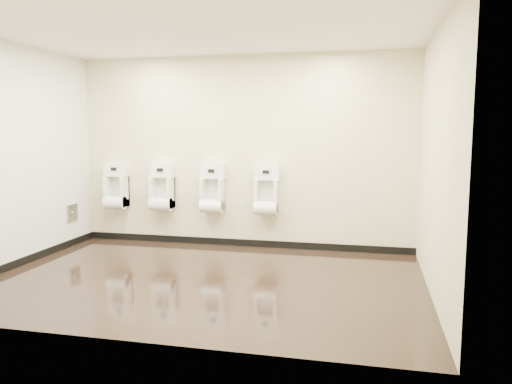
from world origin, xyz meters
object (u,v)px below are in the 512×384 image
Objects in this scene: access_panel at (72,213)px; urinal_3 at (267,194)px; urinal_0 at (116,189)px; urinal_1 at (162,191)px; urinal_2 at (213,192)px.

access_panel is 0.36× the size of urinal_3.
urinal_0 is 1.00× the size of urinal_1.
urinal_0 is 1.00× the size of urinal_2.
urinal_1 is at bearing 0.00° from urinal_0.
urinal_1 is at bearing 180.00° from urinal_3.
urinal_1 reaches higher than access_panel.
urinal_0 is at bearing 40.25° from access_panel.
access_panel is at bearing -161.35° from urinal_1.
urinal_1 is at bearing 180.00° from urinal_2.
access_panel is 0.36× the size of urinal_0.
urinal_0 and urinal_1 have the same top height.
access_panel is 0.73m from urinal_0.
urinal_1 is (1.26, 0.43, 0.31)m from access_panel.
urinal_0 and urinal_2 have the same top height.
access_panel is 2.93m from urinal_3.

